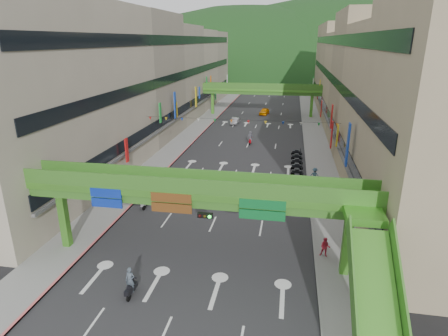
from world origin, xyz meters
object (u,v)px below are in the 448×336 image
at_px(scooter_rider_mid, 248,196).
at_px(car_yellow, 264,111).
at_px(overpass_near, 206,203).
at_px(car_silver, 235,121).
at_px(scooter_rider_near, 130,283).
at_px(pedestrian_red, 325,249).

distance_m(scooter_rider_mid, car_yellow, 49.86).
relative_size(overpass_near, car_silver, 7.14).
relative_size(scooter_rider_near, scooter_rider_mid, 1.03).
relative_size(scooter_rider_near, pedestrian_red, 1.35).
xyz_separation_m(scooter_rider_near, scooter_rider_mid, (6.05, 15.70, 0.07)).
bearing_deg(scooter_rider_near, scooter_rider_mid, 68.94).
distance_m(overpass_near, pedestrian_red, 10.24).
bearing_deg(car_yellow, overpass_near, -81.26).
bearing_deg(car_yellow, scooter_rider_mid, -79.10).
bearing_deg(overpass_near, scooter_rider_near, -133.86).
height_order(overpass_near, scooter_rider_near, overpass_near).
bearing_deg(car_yellow, scooter_rider_near, -84.95).
bearing_deg(car_silver, car_yellow, 70.24).
bearing_deg(overpass_near, pedestrian_red, 16.45).
bearing_deg(scooter_rider_mid, pedestrian_red, -51.05).
bearing_deg(car_silver, scooter_rider_mid, -74.76).
bearing_deg(scooter_rider_mid, car_yellow, 92.37).
bearing_deg(scooter_rider_near, overpass_near, 46.14).
bearing_deg(car_yellow, car_silver, -106.05).
xyz_separation_m(scooter_rider_near, pedestrian_red, (13.08, 7.00, -0.21)).
relative_size(scooter_rider_near, car_yellow, 0.50).
distance_m(overpass_near, car_yellow, 61.30).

